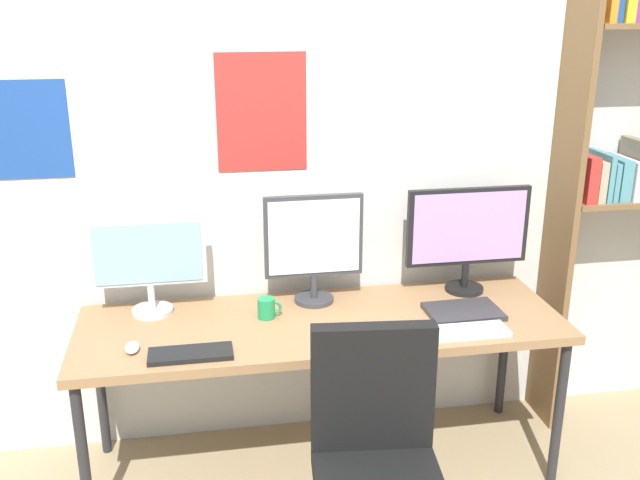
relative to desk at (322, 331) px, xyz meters
name	(u,v)px	position (x,y,z in m)	size (l,w,h in m)	color
wall_back	(306,171)	(0.00, 0.42, 0.61)	(4.49, 0.11, 2.60)	silver
desk	(322,331)	(0.00, 0.00, 0.00)	(2.09, 0.68, 0.74)	#936D47
monitor_left	(148,260)	(-0.72, 0.21, 0.30)	(0.49, 0.18, 0.43)	silver
monitor_center	(314,243)	(0.00, 0.21, 0.33)	(0.44, 0.18, 0.50)	#38383D
monitor_right	(468,232)	(0.72, 0.21, 0.34)	(0.58, 0.18, 0.50)	black
keyboard_left	(191,354)	(-0.56, -0.23, 0.06)	(0.33, 0.13, 0.02)	black
keyboard_right	(465,332)	(0.56, -0.23, 0.06)	(0.36, 0.13, 0.02)	silver
computer_mouse	(132,348)	(-0.79, -0.15, 0.07)	(0.06, 0.10, 0.03)	silver
laptop_closed	(463,312)	(0.62, -0.04, 0.06)	(0.32, 0.22, 0.02)	#2D2D2D
coffee_mug	(267,308)	(-0.23, 0.07, 0.10)	(0.11, 0.08, 0.09)	#1E8C4C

